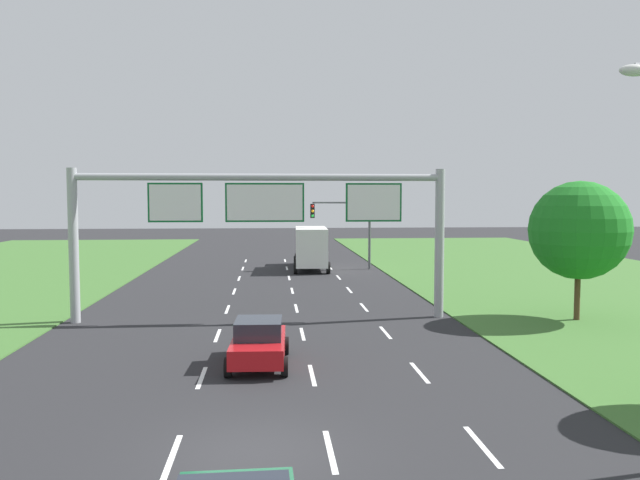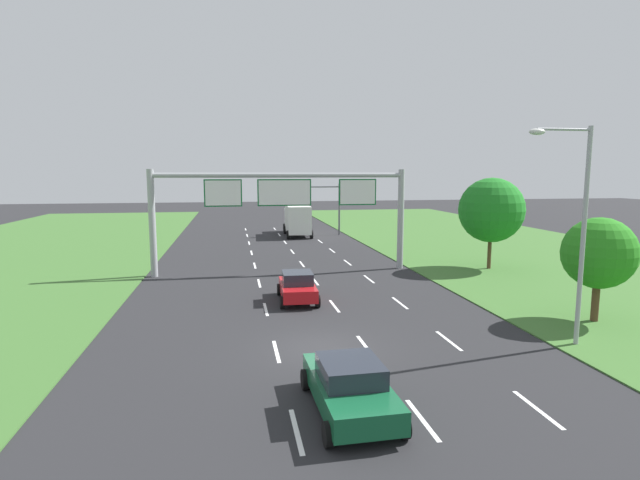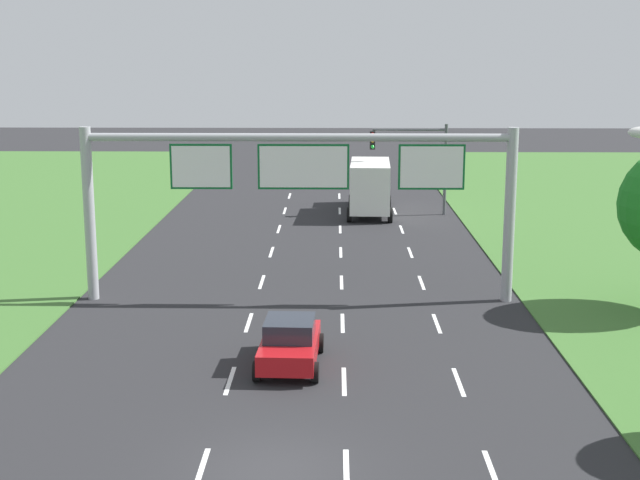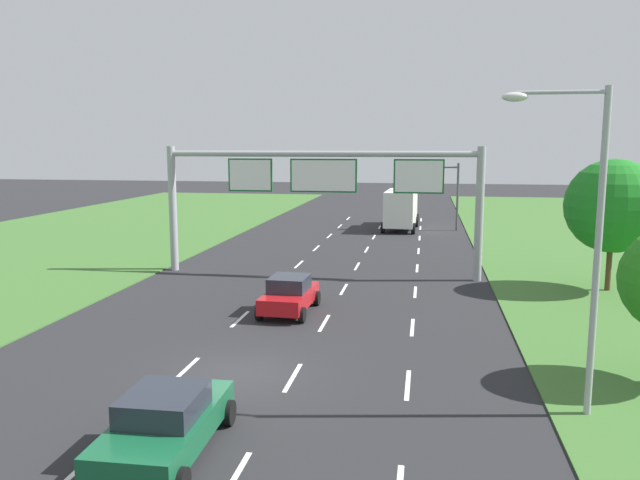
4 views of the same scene
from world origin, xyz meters
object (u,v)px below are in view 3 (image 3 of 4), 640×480
box_truck (370,185)px  sign_gantry (303,179)px  car_near_red (290,343)px  traffic_light_mast (414,152)px

box_truck → sign_gantry: (-3.45, -20.15, 3.16)m
car_near_red → box_truck: size_ratio=0.49×
car_near_red → sign_gantry: size_ratio=0.23×
car_near_red → traffic_light_mast: bearing=79.3°
box_truck → traffic_light_mast: 3.42m
sign_gantry → car_near_red: bearing=-91.1°
box_truck → traffic_light_mast: (2.66, -0.49, 2.09)m
car_near_red → box_truck: box_truck is taller
box_truck → sign_gantry: bearing=-97.5°
sign_gantry → traffic_light_mast: (6.11, 19.66, -1.07)m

